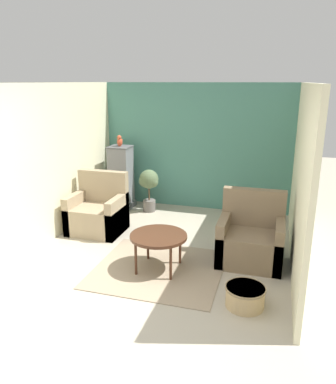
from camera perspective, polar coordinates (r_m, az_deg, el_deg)
The scene contains 12 objects.
ground_plane at distance 4.35m, azimuth -7.43°, elevation -17.77°, with size 20.00×20.00×0.00m, color #B2A893.
wall_back_accent at distance 7.33m, azimuth 4.29°, elevation 6.83°, with size 3.76×0.06×2.42m.
wall_left at distance 6.28m, azimuth -16.48°, elevation 4.55°, with size 0.06×3.77×2.42m.
wall_right at distance 5.30m, azimuth 19.58°, elevation 2.14°, with size 0.06×3.77×2.42m.
area_rug at distance 5.17m, azimuth -1.42°, elevation -11.60°, with size 1.68×1.57×0.01m.
coffee_table at distance 4.97m, azimuth -1.45°, elevation -6.99°, with size 0.76×0.76×0.50m.
armchair_left at distance 6.39m, azimuth -10.63°, elevation -3.17°, with size 0.87×0.73×0.99m.
armchair_right at distance 5.36m, azimuth 12.49°, elevation -7.22°, with size 0.87×0.73×0.99m.
birdcage at distance 7.45m, azimuth -7.17°, elevation 2.14°, with size 0.45×0.45×1.24m.
parrot at distance 7.30m, azimuth -7.37°, elevation 7.70°, with size 0.10×0.18×0.22m.
potted_plant at distance 7.19m, azimuth -2.94°, elevation 1.21°, with size 0.40×0.37×0.83m.
wicker_basket at distance 4.44m, azimuth 11.66°, elevation -15.22°, with size 0.45×0.45×0.24m.
Camera 1 is at (1.53, -3.26, 2.44)m, focal length 35.00 mm.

